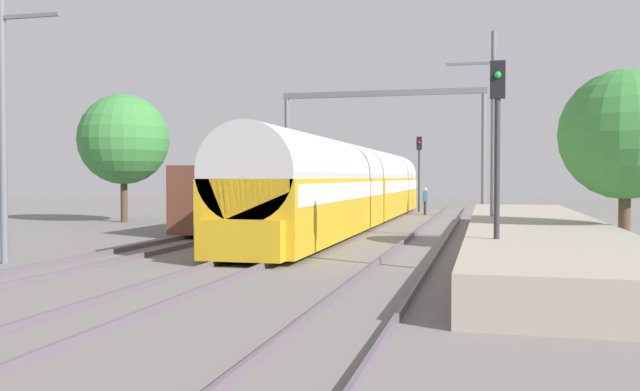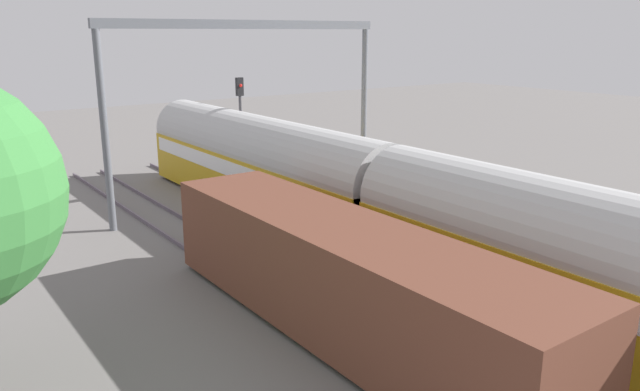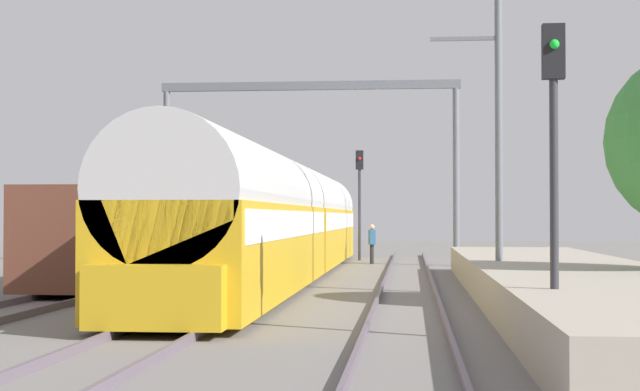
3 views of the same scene
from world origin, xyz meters
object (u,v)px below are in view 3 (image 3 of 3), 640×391
Objects in this scene: freight_car at (134,236)px; railway_signal_near at (554,139)px; railway_signal_far at (360,190)px; catenary_gantry at (309,133)px; passenger_train at (282,219)px; person_crossing at (372,240)px.

freight_car is 17.39m from railway_signal_near.
freight_car is 2.50× the size of railway_signal_near.
railway_signal_far reaches higher than freight_car.
catenary_gantry is (-6.63, 25.26, 2.33)m from railway_signal_near.
person_crossing is (2.63, 9.94, -0.94)m from passenger_train.
railway_signal_far is at bearing 69.32° from freight_car.
freight_car is 1.01× the size of catenary_gantry.
railway_signal_far is at bearing 66.91° from catenary_gantry.
railway_signal_near reaches higher than person_crossing.
freight_car is 2.50× the size of railway_signal_far.
person_crossing is at bearing 75.16° from passenger_train.
railway_signal_far is 0.40× the size of catenary_gantry.
passenger_train is at bearing 34.70° from freight_car.
catenary_gantry reaches higher than passenger_train.
passenger_train is 17.73m from railway_signal_near.
freight_car is at bearing -41.92° from person_crossing.
passenger_train is 9.61m from catenary_gantry.
railway_signal_far is (-0.72, 3.43, 2.29)m from person_crossing.
catenary_gantry reaches higher than freight_car.
catenary_gantry is at bearing 90.00° from passenger_train.
railway_signal_near is at bearing -75.30° from catenary_gantry.
railway_signal_far is at bearing 99.00° from railway_signal_near.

